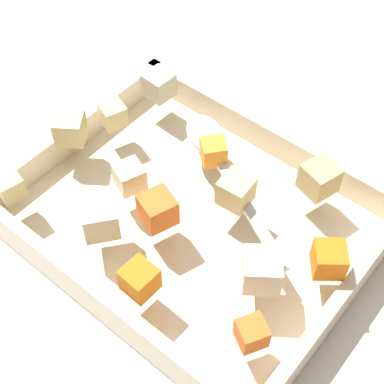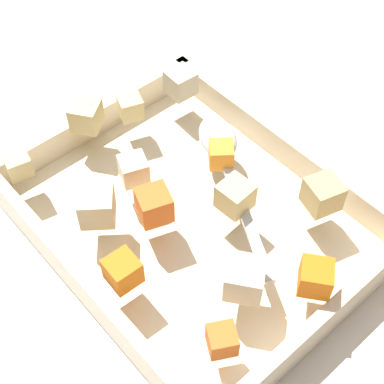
# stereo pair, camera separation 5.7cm
# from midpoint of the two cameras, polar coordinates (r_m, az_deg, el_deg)

# --- Properties ---
(ground_plane) EXTENTS (4.00, 4.00, 0.00)m
(ground_plane) POSITION_cam_midpoint_polar(r_m,az_deg,el_deg) (0.63, 2.70, -2.01)
(ground_plane) COLOR beige
(baking_dish) EXTENTS (0.35, 0.28, 0.05)m
(baking_dish) POSITION_cam_midpoint_polar(r_m,az_deg,el_deg) (0.61, 2.69, -2.90)
(baking_dish) COLOR beige
(baking_dish) RESTS_ON ground_plane
(carrot_chunk_corner_sw) EXTENTS (0.03, 0.03, 0.03)m
(carrot_chunk_corner_sw) POSITION_cam_midpoint_polar(r_m,az_deg,el_deg) (0.51, -3.66, -7.96)
(carrot_chunk_corner_sw) COLOR orange
(carrot_chunk_corner_sw) RESTS_ON baking_dish
(carrot_chunk_corner_se) EXTENTS (0.04, 0.04, 0.03)m
(carrot_chunk_corner_se) POSITION_cam_midpoint_polar(r_m,az_deg,el_deg) (0.55, -0.82, -1.45)
(carrot_chunk_corner_se) COLOR orange
(carrot_chunk_corner_se) RESTS_ON baking_dish
(carrot_chunk_near_right) EXTENTS (0.03, 0.03, 0.02)m
(carrot_chunk_near_right) POSITION_cam_midpoint_polar(r_m,az_deg,el_deg) (0.60, 5.84, 3.33)
(carrot_chunk_near_right) COLOR orange
(carrot_chunk_near_right) RESTS_ON baking_dish
(carrot_chunk_heap_top) EXTENTS (0.04, 0.04, 0.03)m
(carrot_chunk_heap_top) POSITION_cam_midpoint_polar(r_m,az_deg,el_deg) (0.53, 14.98, -8.43)
(carrot_chunk_heap_top) COLOR orange
(carrot_chunk_heap_top) RESTS_ON baking_dish
(carrot_chunk_corner_nw) EXTENTS (0.03, 0.03, 0.02)m
(carrot_chunk_corner_nw) POSITION_cam_midpoint_polar(r_m,az_deg,el_deg) (0.49, 6.41, -14.47)
(carrot_chunk_corner_nw) COLOR orange
(carrot_chunk_corner_nw) RESTS_ON baking_dish
(potato_chunk_mid_left) EXTENTS (0.04, 0.04, 0.03)m
(potato_chunk_mid_left) POSITION_cam_midpoint_polar(r_m,az_deg,el_deg) (0.64, -7.86, 7.29)
(potato_chunk_mid_left) COLOR #E0CC89
(potato_chunk_mid_left) RESTS_ON baking_dish
(potato_chunk_under_handle) EXTENTS (0.03, 0.03, 0.03)m
(potato_chunk_under_handle) POSITION_cam_midpoint_polar(r_m,az_deg,el_deg) (0.56, 7.14, -0.60)
(potato_chunk_under_handle) COLOR #E0CC89
(potato_chunk_under_handle) RESTS_ON baking_dish
(potato_chunk_heap_side) EXTENTS (0.04, 0.04, 0.03)m
(potato_chunk_heap_side) POSITION_cam_midpoint_polar(r_m,az_deg,el_deg) (0.58, 15.45, -0.39)
(potato_chunk_heap_side) COLOR tan
(potato_chunk_heap_side) RESTS_ON baking_dish
(potato_chunk_near_left) EXTENTS (0.03, 0.03, 0.02)m
(potato_chunk_near_left) POSITION_cam_midpoint_polar(r_m,az_deg,el_deg) (0.61, -14.13, 2.43)
(potato_chunk_near_left) COLOR #E0CC89
(potato_chunk_near_left) RESTS_ON baking_dish
(potato_chunk_far_right) EXTENTS (0.05, 0.05, 0.03)m
(potato_chunk_far_right) POSITION_cam_midpoint_polar(r_m,az_deg,el_deg) (0.55, -6.44, -1.57)
(potato_chunk_far_right) COLOR beige
(potato_chunk_far_right) RESTS_ON baking_dish
(potato_chunk_near_spoon) EXTENTS (0.03, 0.03, 0.03)m
(potato_chunk_near_spoon) POSITION_cam_midpoint_polar(r_m,az_deg,el_deg) (0.65, -3.56, 8.21)
(potato_chunk_near_spoon) COLOR #E0CC89
(potato_chunk_near_spoon) RESTS_ON baking_dish
(potato_chunk_front_center) EXTENTS (0.03, 0.03, 0.03)m
(potato_chunk_front_center) POSITION_cam_midpoint_polar(r_m,az_deg,el_deg) (0.58, -2.99, 2.05)
(potato_chunk_front_center) COLOR beige
(potato_chunk_front_center) RESTS_ON baking_dish
(parsnip_chunk_back_center) EXTENTS (0.05, 0.05, 0.03)m
(parsnip_chunk_back_center) POSITION_cam_midpoint_polar(r_m,az_deg,el_deg) (0.51, 8.42, -8.64)
(parsnip_chunk_back_center) COLOR beige
(parsnip_chunk_back_center) RESTS_ON baking_dish
(parsnip_chunk_rim_edge) EXTENTS (0.03, 0.03, 0.03)m
(parsnip_chunk_rim_edge) POSITION_cam_midpoint_polar(r_m,az_deg,el_deg) (0.67, 1.33, 10.56)
(parsnip_chunk_rim_edge) COLOR beige
(parsnip_chunk_rim_edge) RESTS_ON baking_dish
(serving_spoon) EXTENTS (0.20, 0.12, 0.02)m
(serving_spoon) POSITION_cam_midpoint_polar(r_m,az_deg,el_deg) (0.61, 5.55, 4.27)
(serving_spoon) COLOR silver
(serving_spoon) RESTS_ON baking_dish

